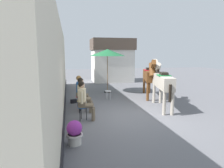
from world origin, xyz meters
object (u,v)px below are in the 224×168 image
at_px(seated_visitor_middle, 83,93).
at_px(cafe_parasol, 107,53).
at_px(seated_visitor_near, 84,99).
at_px(saddled_horse_far, 149,76).
at_px(satchel_bag, 74,101).
at_px(seated_visitor_far, 81,90).
at_px(saddled_horse_near, 162,81).
at_px(spare_stool_white, 108,92).
at_px(flower_planter_near, 74,132).

xyz_separation_m(seated_visitor_middle, cafe_parasol, (1.76, 3.89, 1.59)).
relative_size(seated_visitor_near, cafe_parasol, 0.54).
bearing_deg(saddled_horse_far, satchel_bag, -172.76).
relative_size(seated_visitor_far, cafe_parasol, 0.54).
height_order(saddled_horse_near, satchel_bag, saddled_horse_near).
height_order(seated_visitor_near, seated_visitor_far, same).
relative_size(saddled_horse_near, satchel_bag, 10.54).
height_order(seated_visitor_near, seated_visitor_middle, same).
height_order(seated_visitor_far, saddled_horse_near, saddled_horse_near).
relative_size(saddled_horse_far, spare_stool_white, 6.34).
bearing_deg(saddled_horse_near, seated_visitor_middle, 179.75).
height_order(flower_planter_near, spare_stool_white, flower_planter_near).
distance_m(seated_visitor_middle, saddled_horse_far, 4.23).
height_order(seated_visitor_far, satchel_bag, seated_visitor_far).
distance_m(flower_planter_near, spare_stool_white, 5.12).
bearing_deg(seated_visitor_near, flower_planter_near, -102.25).
relative_size(seated_visitor_middle, satchel_bag, 4.96).
height_order(seated_visitor_far, spare_stool_white, seated_visitor_far).
relative_size(seated_visitor_middle, cafe_parasol, 0.54).
xyz_separation_m(seated_visitor_far, satchel_bag, (-0.31, 0.77, -0.68)).
bearing_deg(cafe_parasol, seated_visitor_middle, -114.38).
distance_m(seated_visitor_near, seated_visitor_middle, 0.99).
bearing_deg(seated_visitor_far, seated_visitor_near, -90.27).
relative_size(seated_visitor_near, satchel_bag, 4.96).
bearing_deg(cafe_parasol, flower_planter_near, -108.07).
relative_size(seated_visitor_near, seated_visitor_middle, 1.00).
relative_size(saddled_horse_near, saddled_horse_far, 1.01).
xyz_separation_m(seated_visitor_near, seated_visitor_far, (0.01, 1.78, 0.00)).
bearing_deg(flower_planter_near, spare_stool_white, 69.01).
bearing_deg(flower_planter_near, saddled_horse_far, 50.15).
xyz_separation_m(seated_visitor_far, saddled_horse_near, (3.40, -0.81, 0.38)).
bearing_deg(seated_visitor_far, spare_stool_white, 38.77).
distance_m(flower_planter_near, satchel_bag, 4.41).
distance_m(seated_visitor_middle, saddled_horse_near, 3.40).
xyz_separation_m(flower_planter_near, cafe_parasol, (2.20, 6.74, 2.03)).
bearing_deg(seated_visitor_middle, spare_stool_white, 54.13).
xyz_separation_m(saddled_horse_near, saddled_horse_far, (0.29, 2.08, 0.00)).
bearing_deg(cafe_parasol, saddled_horse_far, -43.71).
relative_size(saddled_horse_near, flower_planter_near, 4.61).
xyz_separation_m(seated_visitor_near, satchel_bag, (-0.30, 2.55, -0.68)).
xyz_separation_m(seated_visitor_middle, flower_planter_near, (-0.44, -2.85, -0.44)).
relative_size(seated_visitor_middle, saddled_horse_near, 0.47).
distance_m(seated_visitor_near, cafe_parasol, 5.43).
relative_size(seated_visitor_middle, saddled_horse_far, 0.48).
xyz_separation_m(saddled_horse_near, spare_stool_white, (-1.98, 1.95, -0.76)).
bearing_deg(spare_stool_white, seated_visitor_middle, -125.87).
height_order(saddled_horse_near, spare_stool_white, saddled_horse_near).
bearing_deg(seated_visitor_near, spare_stool_white, 63.91).
bearing_deg(flower_planter_near, seated_visitor_far, 83.54).
distance_m(seated_visitor_near, flower_planter_near, 1.95).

